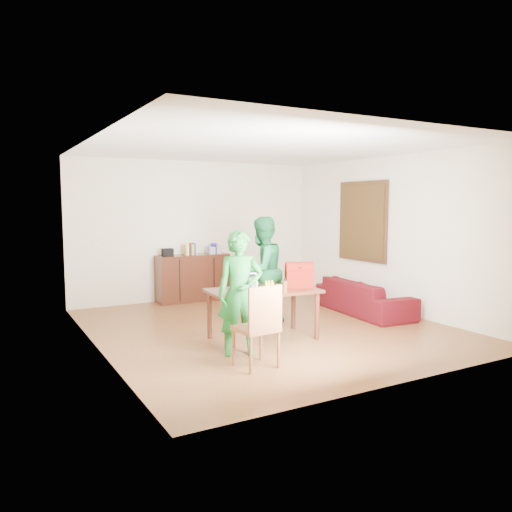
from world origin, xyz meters
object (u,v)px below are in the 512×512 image
chair (257,343)px  laptop (249,288)px  person_near (240,293)px  red_bag (299,277)px  table (263,295)px  sofa (364,297)px  bottle (285,286)px  person_far (262,270)px

chair → laptop: chair is taller
person_near → red_bag: 1.22m
table → chair: 1.26m
sofa → table: bearing=109.2°
laptop → bottle: size_ratio=2.03×
chair → laptop: 1.18m
table → laptop: (-0.23, -0.02, 0.13)m
person_far → laptop: size_ratio=4.65×
bottle → table: bearing=109.1°
bottle → person_far: bearing=74.8°
person_far → table: bearing=44.0°
person_near → red_bag: bearing=40.4°
table → bottle: (0.13, -0.36, 0.17)m
person_near → person_far: size_ratio=0.92×
chair → person_far: 2.20m
laptop → sofa: size_ratio=0.18×
table → sofa: (2.34, 0.58, -0.33)m
person_near → bottle: person_near is taller
person_far → sofa: 1.99m
bottle → sofa: 2.46m
table → chair: (-0.67, -1.01, -0.33)m
table → bottle: size_ratio=8.76×
table → chair: size_ratio=1.61×
bottle → red_bag: (0.41, 0.28, 0.05)m
laptop → bottle: (0.36, -0.34, 0.04)m
person_near → chair: bearing=-75.2°
laptop → table: bearing=17.4°
person_near → red_bag: person_near is taller
table → person_far: size_ratio=0.93×
chair → person_far: person_far is taller
person_far → red_bag: (0.10, -0.89, 0.00)m
person_near → bottle: size_ratio=8.70×
bottle → sofa: size_ratio=0.09×
chair → table: bearing=52.2°
table → red_bag: size_ratio=4.05×
chair → bottle: size_ratio=5.45×
person_far → sofa: bearing=156.2°
laptop → sofa: bearing=24.9°
bottle → red_bag: size_ratio=0.46×
sofa → red_bag: bearing=115.5°
person_near → sofa: size_ratio=0.79×
red_bag → laptop: bearing=-160.9°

